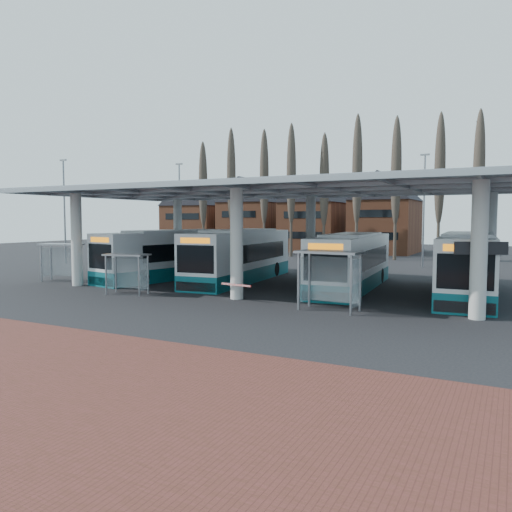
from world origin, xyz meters
The scene contains 16 objects.
ground centered at (0.00, 0.00, 0.00)m, with size 140.00×140.00×0.00m, color black.
station_canopy centered at (0.00, 8.00, 5.68)m, with size 32.00×16.00×6.34m.
poplar_row centered at (0.00, 33.00, 8.78)m, with size 45.10×1.10×14.50m.
townhouse_row centered at (-15.75, 44.00, 5.94)m, with size 36.80×10.30×12.25m.
lamp_post_a centered at (-18.00, 22.00, 5.34)m, with size 0.80×0.16×10.17m.
lamp_post_b centered at (6.00, 26.00, 5.34)m, with size 0.80×0.16×10.17m.
lamp_post_d centered at (-26.00, 14.00, 5.34)m, with size 0.80×0.16×10.17m.
bus_0 centered at (-8.92, 8.93, 1.68)m, with size 4.91×13.09×3.56m.
bus_1 centered at (-3.76, 9.68, 1.71)m, with size 4.03×13.27×3.63m.
bus_2 centered at (4.34, 9.52, 1.62)m, with size 3.52×12.56×3.45m.
bus_3 centered at (11.05, 9.50, 1.69)m, with size 3.51×13.01×3.58m.
shelter_0 centered at (-14.87, 3.83, 1.91)m, with size 3.09×2.07×2.63m.
shelter_1 centered at (-6.51, 1.20, 1.70)m, with size 2.70×1.68×2.34m.
shelter_2 centered at (5.64, 1.59, 2.06)m, with size 3.15×1.73×2.84m.
info_sign_0 centered at (12.06, 2.73, 2.82)m, with size 2.13×0.98×3.36m.
barrier centered at (0.27, 2.07, 0.76)m, with size 1.95×0.67×0.98m.
Camera 1 is at (13.34, -20.91, 4.31)m, focal length 35.00 mm.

